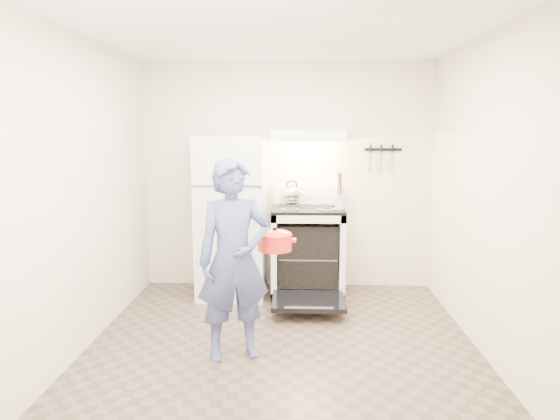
{
  "coord_description": "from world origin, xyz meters",
  "views": [
    {
      "loc": [
        0.14,
        -3.74,
        1.78
      ],
      "look_at": [
        -0.05,
        1.0,
        1.0
      ],
      "focal_mm": 32.0,
      "sensor_mm": 36.0,
      "label": 1
    }
  ],
  "objects_px": {
    "dutch_oven": "(275,242)",
    "refrigerator": "(232,217)",
    "person": "(234,260)",
    "tea_kettle": "(292,193)",
    "stove_body": "(308,253)"
  },
  "relations": [
    {
      "from": "dutch_oven",
      "to": "refrigerator",
      "type": "bearing_deg",
      "value": 112.45
    },
    {
      "from": "stove_body",
      "to": "person",
      "type": "distance_m",
      "value": 1.66
    },
    {
      "from": "refrigerator",
      "to": "dutch_oven",
      "type": "bearing_deg",
      "value": -67.55
    },
    {
      "from": "person",
      "to": "dutch_oven",
      "type": "distance_m",
      "value": 0.39
    },
    {
      "from": "tea_kettle",
      "to": "person",
      "type": "height_order",
      "value": "person"
    },
    {
      "from": "stove_body",
      "to": "tea_kettle",
      "type": "height_order",
      "value": "tea_kettle"
    },
    {
      "from": "person",
      "to": "tea_kettle",
      "type": "bearing_deg",
      "value": 57.38
    },
    {
      "from": "refrigerator",
      "to": "tea_kettle",
      "type": "bearing_deg",
      "value": 17.32
    },
    {
      "from": "refrigerator",
      "to": "dutch_oven",
      "type": "distance_m",
      "value": 1.36
    },
    {
      "from": "tea_kettle",
      "to": "refrigerator",
      "type": "bearing_deg",
      "value": -162.68
    },
    {
      "from": "stove_body",
      "to": "refrigerator",
      "type": "bearing_deg",
      "value": -178.23
    },
    {
      "from": "refrigerator",
      "to": "tea_kettle",
      "type": "relative_size",
      "value": 6.23
    },
    {
      "from": "stove_body",
      "to": "dutch_oven",
      "type": "distance_m",
      "value": 1.37
    },
    {
      "from": "person",
      "to": "dutch_oven",
      "type": "height_order",
      "value": "person"
    },
    {
      "from": "refrigerator",
      "to": "person",
      "type": "bearing_deg",
      "value": -81.74
    }
  ]
}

